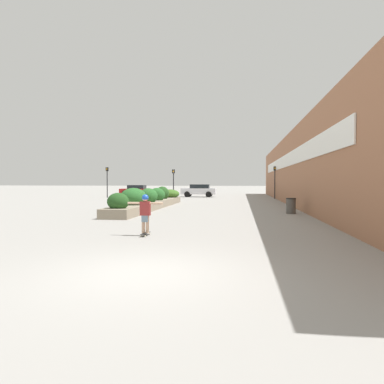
{
  "coord_description": "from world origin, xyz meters",
  "views": [
    {
      "loc": [
        1.98,
        -6.71,
        1.87
      ],
      "look_at": [
        -0.8,
        12.61,
        1.28
      ],
      "focal_mm": 32.0,
      "sensor_mm": 36.0,
      "label": 1
    }
  ],
  "objects_px": {
    "skateboard": "(145,234)",
    "skateboarder": "(145,210)",
    "car_center_left": "(199,190)",
    "traffic_light_far_left": "(107,177)",
    "trash_bin": "(291,206)",
    "traffic_light_right": "(275,177)",
    "car_center_right": "(136,190)",
    "traffic_light_left": "(173,178)",
    "car_leftmost": "(343,191)"
  },
  "relations": [
    {
      "from": "car_center_right",
      "to": "traffic_light_right",
      "type": "bearing_deg",
      "value": -111.95
    },
    {
      "from": "trash_bin",
      "to": "car_leftmost",
      "type": "distance_m",
      "value": 24.88
    },
    {
      "from": "traffic_light_left",
      "to": "traffic_light_right",
      "type": "relative_size",
      "value": 0.92
    },
    {
      "from": "traffic_light_far_left",
      "to": "car_center_left",
      "type": "bearing_deg",
      "value": 18.86
    },
    {
      "from": "skateboard",
      "to": "traffic_light_right",
      "type": "height_order",
      "value": "traffic_light_right"
    },
    {
      "from": "car_center_right",
      "to": "traffic_light_far_left",
      "type": "xyz_separation_m",
      "value": [
        -1.29,
        -6.98,
        1.66
      ]
    },
    {
      "from": "traffic_light_right",
      "to": "car_leftmost",
      "type": "bearing_deg",
      "value": 33.39
    },
    {
      "from": "car_leftmost",
      "to": "traffic_light_right",
      "type": "height_order",
      "value": "traffic_light_right"
    },
    {
      "from": "car_leftmost",
      "to": "traffic_light_far_left",
      "type": "bearing_deg",
      "value": -78.86
    },
    {
      "from": "skateboard",
      "to": "skateboarder",
      "type": "xyz_separation_m",
      "value": [
        0.0,
        0.0,
        0.84
      ]
    },
    {
      "from": "trash_bin",
      "to": "car_center_left",
      "type": "bearing_deg",
      "value": 110.8
    },
    {
      "from": "car_center_right",
      "to": "traffic_light_right",
      "type": "xyz_separation_m",
      "value": [
        17.86,
        -7.2,
        1.64
      ]
    },
    {
      "from": "car_leftmost",
      "to": "skateboard",
      "type": "bearing_deg",
      "value": -25.7
    },
    {
      "from": "skateboarder",
      "to": "traffic_light_left",
      "type": "relative_size",
      "value": 0.41
    },
    {
      "from": "car_center_left",
      "to": "traffic_light_far_left",
      "type": "xyz_separation_m",
      "value": [
        -10.39,
        -3.55,
        1.6
      ]
    },
    {
      "from": "traffic_light_left",
      "to": "traffic_light_far_left",
      "type": "bearing_deg",
      "value": 177.7
    },
    {
      "from": "skateboarder",
      "to": "car_leftmost",
      "type": "xyz_separation_m",
      "value": [
        15.5,
        32.2,
        -0.11
      ]
    },
    {
      "from": "skateboarder",
      "to": "car_leftmost",
      "type": "distance_m",
      "value": 35.74
    },
    {
      "from": "skateboarder",
      "to": "car_center_right",
      "type": "xyz_separation_m",
      "value": [
        -10.97,
        33.72,
        -0.15
      ]
    },
    {
      "from": "skateboarder",
      "to": "car_center_left",
      "type": "height_order",
      "value": "car_center_left"
    },
    {
      "from": "car_center_left",
      "to": "traffic_light_right",
      "type": "height_order",
      "value": "traffic_light_right"
    },
    {
      "from": "skateboard",
      "to": "car_center_left",
      "type": "xyz_separation_m",
      "value": [
        -1.87,
        30.29,
        0.75
      ]
    },
    {
      "from": "car_center_right",
      "to": "traffic_light_right",
      "type": "distance_m",
      "value": 19.32
    },
    {
      "from": "trash_bin",
      "to": "car_leftmost",
      "type": "height_order",
      "value": "car_leftmost"
    },
    {
      "from": "traffic_light_left",
      "to": "traffic_light_right",
      "type": "bearing_deg",
      "value": 0.55
    },
    {
      "from": "trash_bin",
      "to": "traffic_light_right",
      "type": "bearing_deg",
      "value": 87.62
    },
    {
      "from": "skateboard",
      "to": "trash_bin",
      "type": "height_order",
      "value": "trash_bin"
    },
    {
      "from": "car_leftmost",
      "to": "car_center_left",
      "type": "bearing_deg",
      "value": -83.71
    },
    {
      "from": "car_leftmost",
      "to": "traffic_light_left",
      "type": "height_order",
      "value": "traffic_light_left"
    },
    {
      "from": "traffic_light_far_left",
      "to": "traffic_light_left",
      "type": "bearing_deg",
      "value": -2.3
    },
    {
      "from": "traffic_light_left",
      "to": "skateboarder",
      "type": "bearing_deg",
      "value": -80.78
    },
    {
      "from": "traffic_light_right",
      "to": "traffic_light_far_left",
      "type": "bearing_deg",
      "value": 179.36
    },
    {
      "from": "skateboard",
      "to": "car_center_left",
      "type": "distance_m",
      "value": 30.35
    },
    {
      "from": "car_center_left",
      "to": "traffic_light_right",
      "type": "xyz_separation_m",
      "value": [
        8.75,
        -3.76,
        1.58
      ]
    },
    {
      "from": "trash_bin",
      "to": "traffic_light_right",
      "type": "distance_m",
      "value": 17.5
    },
    {
      "from": "skateboard",
      "to": "car_leftmost",
      "type": "distance_m",
      "value": 35.75
    },
    {
      "from": "traffic_light_left",
      "to": "traffic_light_far_left",
      "type": "distance_m",
      "value": 7.98
    },
    {
      "from": "trash_bin",
      "to": "traffic_light_right",
      "type": "xyz_separation_m",
      "value": [
        0.72,
        17.38,
        1.95
      ]
    },
    {
      "from": "skateboard",
      "to": "traffic_light_far_left",
      "type": "height_order",
      "value": "traffic_light_far_left"
    },
    {
      "from": "car_leftmost",
      "to": "traffic_light_right",
      "type": "distance_m",
      "value": 10.44
    },
    {
      "from": "car_center_left",
      "to": "trash_bin",
      "type": "bearing_deg",
      "value": -159.2
    },
    {
      "from": "skateboard",
      "to": "trash_bin",
      "type": "relative_size",
      "value": 0.78
    },
    {
      "from": "skateboard",
      "to": "skateboarder",
      "type": "height_order",
      "value": "skateboarder"
    },
    {
      "from": "car_center_right",
      "to": "traffic_light_left",
      "type": "distance_m",
      "value": 10.01
    },
    {
      "from": "car_leftmost",
      "to": "car_center_right",
      "type": "xyz_separation_m",
      "value": [
        -26.47,
        1.52,
        -0.04
      ]
    },
    {
      "from": "car_center_right",
      "to": "traffic_light_right",
      "type": "relative_size",
      "value": 1.16
    },
    {
      "from": "traffic_light_left",
      "to": "car_center_left",
      "type": "bearing_deg",
      "value": 57.98
    },
    {
      "from": "skateboard",
      "to": "traffic_light_far_left",
      "type": "relative_size",
      "value": 0.2
    },
    {
      "from": "skateboard",
      "to": "skateboarder",
      "type": "distance_m",
      "value": 0.84
    },
    {
      "from": "car_center_right",
      "to": "traffic_light_far_left",
      "type": "relative_size",
      "value": 1.15
    }
  ]
}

